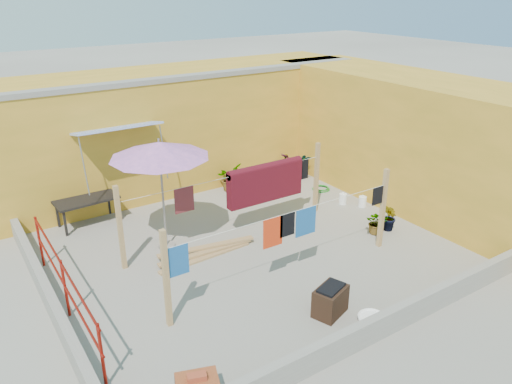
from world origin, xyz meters
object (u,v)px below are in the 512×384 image
outdoor_table (86,201)px  water_jug_b (362,202)px  white_basin (372,318)px  water_jug_a (343,199)px  brazier (330,300)px  green_hose (321,188)px  patio_umbrella (159,150)px  plant_back_a (229,178)px

outdoor_table → water_jug_b: size_ratio=4.66×
white_basin → water_jug_a: bearing=53.2°
brazier → green_hose: 5.72m
outdoor_table → water_jug_a: size_ratio=4.62×
patio_umbrella → water_jug_b: 5.59m
outdoor_table → brazier: bearing=-67.0°
green_hose → patio_umbrella: bearing=-172.4°
outdoor_table → green_hose: size_ratio=2.97×
brazier → plant_back_a: plant_back_a is taller
outdoor_table → water_jug_a: outdoor_table is taller
white_basin → green_hose: 5.89m
patio_umbrella → plant_back_a: bearing=36.2°
patio_umbrella → plant_back_a: (2.82, 2.06, -1.85)m
white_basin → water_jug_b: size_ratio=1.56×
outdoor_table → plant_back_a: 3.91m
water_jug_b → patio_umbrella: bearing=171.1°
outdoor_table → brazier: (2.48, -5.86, -0.33)m
brazier → water_jug_b: bearing=38.7°
outdoor_table → water_jug_b: outdoor_table is taller
brazier → green_hose: size_ratio=1.45×
water_jug_b → white_basin: bearing=-132.7°
white_basin → water_jug_b: bearing=47.3°
outdoor_table → white_basin: outdoor_table is taller
brazier → green_hose: (3.59, 4.46, -0.24)m
outdoor_table → plant_back_a: size_ratio=1.99×
outdoor_table → water_jug_a: 6.42m
brazier → patio_umbrella: bearing=110.1°
water_jug_a → water_jug_b: size_ratio=1.01×
water_jug_b → plant_back_a: size_ratio=0.43×
patio_umbrella → water_jug_a: (4.82, -0.39, -2.08)m
brazier → white_basin: size_ratio=1.45×
brazier → plant_back_a: 6.03m
outdoor_table → patio_umbrella: bearing=-62.2°
patio_umbrella → green_hose: 5.48m
water_jug_b → green_hose: size_ratio=0.64×
water_jug_a → green_hose: 1.07m
brazier → water_jug_b: 4.78m
patio_umbrella → outdoor_table: (-1.09, 2.06, -1.62)m
outdoor_table → water_jug_a: bearing=-22.6°
water_jug_a → green_hose: size_ratio=0.64×
brazier → water_jug_a: (3.43, 3.40, -0.13)m
outdoor_table → white_basin: bearing=-65.2°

